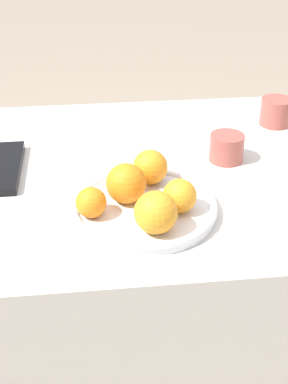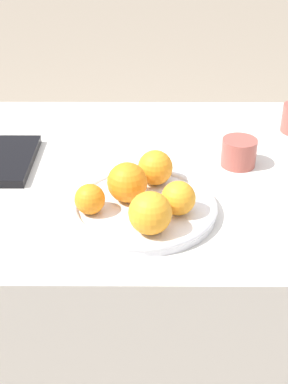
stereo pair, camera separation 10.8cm
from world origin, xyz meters
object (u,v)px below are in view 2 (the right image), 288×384
object	(u,v)px
orange_1	(155,168)
orange_0	(127,182)
fruit_platter	(144,207)
cup_2	(239,152)
orange_3	(150,213)
orange_4	(90,199)
orange_2	(178,198)

from	to	relation	value
orange_1	orange_0	bearing A→B (deg)	-129.96
fruit_platter	cup_2	world-z (taller)	cup_2
orange_0	orange_3	distance (m)	0.12
fruit_platter	orange_4	xyz separation A→B (m)	(-0.11, -0.03, 0.04)
orange_3	cup_2	world-z (taller)	orange_3
orange_3	orange_4	world-z (taller)	orange_3
orange_4	orange_2	bearing A→B (deg)	-0.41
orange_0	orange_2	world-z (taller)	orange_0
fruit_platter	orange_3	xyz separation A→B (m)	(0.01, -0.09, 0.05)
fruit_platter	orange_0	world-z (taller)	orange_0
orange_2	orange_3	size ratio (longest dim) A/B	0.84
orange_1	orange_4	distance (m)	0.18
orange_0	cup_2	bearing A→B (deg)	35.86
fruit_platter	orange_1	distance (m)	0.10
orange_0	orange_2	xyz separation A→B (m)	(0.10, -0.05, -0.01)
orange_0	cup_2	distance (m)	0.32
orange_4	orange_3	bearing A→B (deg)	-28.65
orange_4	orange_0	bearing A→B (deg)	33.04
orange_0	orange_2	bearing A→B (deg)	-25.33
orange_3	orange_0	bearing A→B (deg)	112.43
orange_0	orange_3	bearing A→B (deg)	-67.57
orange_4	fruit_platter	bearing A→B (deg)	13.40
orange_1	orange_3	world-z (taller)	orange_3
fruit_platter	orange_4	distance (m)	0.12
orange_1	orange_3	xyz separation A→B (m)	(-0.01, -0.18, 0.00)
orange_1	cup_2	bearing A→B (deg)	30.35
orange_1	orange_2	world-z (taller)	orange_1
orange_0	orange_1	world-z (taller)	orange_0
orange_0	orange_1	size ratio (longest dim) A/B	1.09
fruit_platter	orange_0	bearing A→B (deg)	147.74
orange_2	orange_4	bearing A→B (deg)	179.59
orange_1	orange_2	bearing A→B (deg)	-69.43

